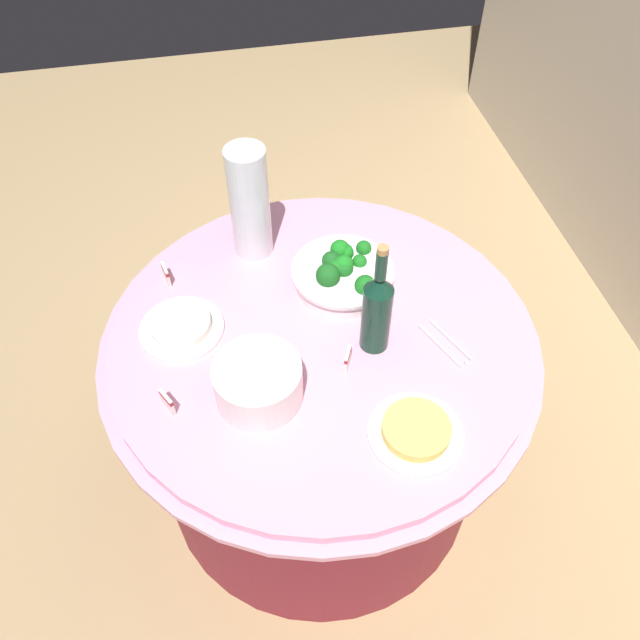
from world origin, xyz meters
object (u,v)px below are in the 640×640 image
at_px(decorative_fruit_vase, 250,209).
at_px(label_placard_front, 348,358).
at_px(label_placard_mid, 166,273).
at_px(serving_tongs, 447,344).
at_px(label_placard_rear, 167,401).
at_px(food_plate_noodles, 416,431).
at_px(broccoli_bowl, 343,274).
at_px(food_plate_rice, 181,326).
at_px(wine_bottle, 377,310).
at_px(plate_stack, 258,383).

distance_m(decorative_fruit_vase, label_placard_front, 0.51).
relative_size(label_placard_front, label_placard_mid, 1.00).
distance_m(serving_tongs, label_placard_rear, 0.71).
xyz_separation_m(food_plate_noodles, label_placard_rear, (-0.19, -0.55, 0.01)).
xyz_separation_m(broccoli_bowl, food_plate_noodles, (0.50, 0.06, -0.03)).
bearing_deg(food_plate_rice, serving_tongs, 74.05).
xyz_separation_m(broccoli_bowl, label_placard_rear, (0.31, -0.49, -0.01)).
height_order(decorative_fruit_vase, label_placard_front, decorative_fruit_vase).
relative_size(broccoli_bowl, food_plate_noodles, 1.27).
bearing_deg(wine_bottle, serving_tongs, 76.17).
bearing_deg(food_plate_noodles, label_placard_front, -154.49).
bearing_deg(wine_bottle, food_plate_noodles, 4.92).
bearing_deg(food_plate_noodles, serving_tongs, 146.10).
bearing_deg(label_placard_mid, serving_tongs, 61.34).
bearing_deg(plate_stack, decorative_fruit_vase, 173.34).
height_order(decorative_fruit_vase, label_placard_rear, decorative_fruit_vase).
bearing_deg(label_placard_rear, food_plate_noodles, 71.08).
bearing_deg(food_plate_noodles, food_plate_rice, -130.18).
relative_size(wine_bottle, decorative_fruit_vase, 0.99).
xyz_separation_m(food_plate_rice, label_placard_mid, (-0.19, -0.03, 0.02)).
distance_m(wine_bottle, label_placard_mid, 0.61).
xyz_separation_m(broccoli_bowl, serving_tongs, (0.26, 0.21, -0.04)).
bearing_deg(food_plate_noodles, decorative_fruit_vase, -158.39).
distance_m(plate_stack, decorative_fruit_vase, 0.52).
distance_m(decorative_fruit_vase, label_placard_mid, 0.29).
xyz_separation_m(decorative_fruit_vase, label_placard_rear, (0.50, -0.28, -0.12)).
distance_m(food_plate_rice, label_placard_rear, 0.24).
bearing_deg(serving_tongs, plate_stack, -83.59).
height_order(plate_stack, label_placard_rear, plate_stack).
relative_size(plate_stack, label_placard_mid, 3.82).
bearing_deg(wine_bottle, plate_stack, -72.08).
relative_size(broccoli_bowl, label_placard_front, 5.09).
relative_size(plate_stack, food_plate_noodles, 0.95).
bearing_deg(food_plate_rice, food_plate_noodles, 49.82).
height_order(decorative_fruit_vase, food_plate_rice, decorative_fruit_vase).
distance_m(decorative_fruit_vase, food_plate_rice, 0.38).
xyz_separation_m(serving_tongs, food_plate_noodles, (0.24, -0.16, 0.01)).
bearing_deg(label_placard_mid, broccoli_bowl, 76.55).
relative_size(decorative_fruit_vase, food_plate_rice, 1.55).
bearing_deg(broccoli_bowl, food_plate_noodles, 6.43).
distance_m(broccoli_bowl, plate_stack, 0.42).
xyz_separation_m(decorative_fruit_vase, serving_tongs, (0.46, 0.43, -0.14)).
bearing_deg(decorative_fruit_vase, plate_stack, -6.66).
relative_size(serving_tongs, food_plate_noodles, 0.75).
relative_size(wine_bottle, serving_tongs, 2.04).
bearing_deg(decorative_fruit_vase, label_placard_rear, -28.61).
distance_m(broccoli_bowl, wine_bottle, 0.24).
bearing_deg(plate_stack, label_placard_mid, -155.66).
bearing_deg(serving_tongs, food_plate_rice, -105.95).
height_order(food_plate_noodles, label_placard_mid, label_placard_mid).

